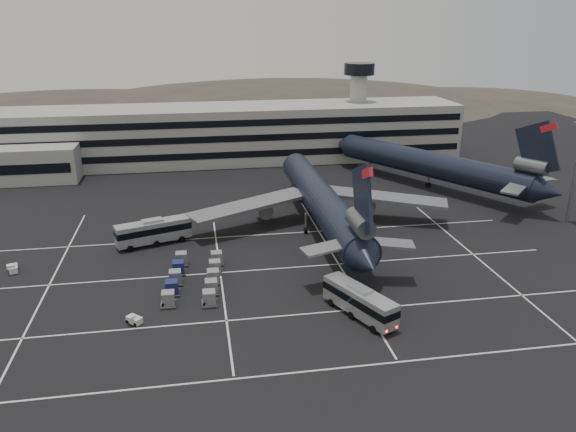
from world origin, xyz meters
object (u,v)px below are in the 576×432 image
object	(u,v)px
bus_near	(360,300)
trijet_main	(322,201)
bus_far	(153,231)
tug_a	(13,268)
uld_cluster	(194,277)

from	to	relation	value
bus_near	trijet_main	bearing A→B (deg)	60.84
bus_far	tug_a	world-z (taller)	bus_far
bus_near	uld_cluster	bearing A→B (deg)	122.69
trijet_main	bus_near	world-z (taller)	trijet_main
bus_near	bus_far	world-z (taller)	bus_far
bus_near	tug_a	world-z (taller)	bus_near
bus_far	tug_a	xyz separation A→B (m)	(-19.92, -7.59, -1.76)
uld_cluster	tug_a	bearing A→B (deg)	162.90
trijet_main	tug_a	xyz separation A→B (m)	(-48.84, -9.64, -4.63)
bus_far	trijet_main	bearing A→B (deg)	-104.88
bus_far	uld_cluster	world-z (taller)	bus_far
uld_cluster	bus_far	bearing A→B (deg)	112.16
trijet_main	bus_near	bearing A→B (deg)	-94.46
bus_near	uld_cluster	xyz separation A→B (m)	(-20.37, 12.82, -1.26)
bus_near	bus_far	distance (m)	39.09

